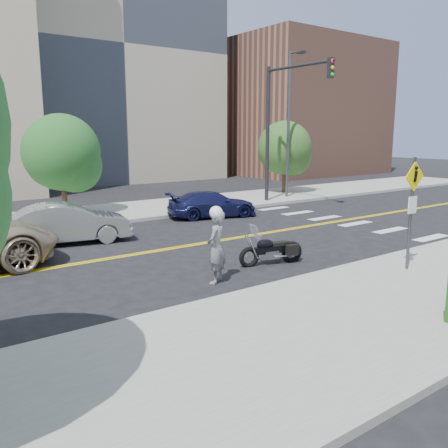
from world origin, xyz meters
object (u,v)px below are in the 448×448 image
object	(u,v)px
motorcyclist	(216,245)
motorcycle	(272,244)
parked_car_silver	(67,223)
pedestrian_sign	(412,203)
parked_car_blue	(212,204)

from	to	relation	value
motorcyclist	motorcycle	bearing A→B (deg)	156.51
motorcyclist	parked_car_silver	size ratio (longest dim) A/B	0.46
pedestrian_sign	parked_car_blue	world-z (taller)	pedestrian_sign
pedestrian_sign	parked_car_silver	xyz separation A→B (m)	(-6.14, 9.11, -1.26)
pedestrian_sign	motorcyclist	world-z (taller)	pedestrian_sign
pedestrian_sign	motorcycle	world-z (taller)	pedestrian_sign
motorcyclist	parked_car_silver	bearing A→B (deg)	-111.86
pedestrian_sign	motorcyclist	xyz separation A→B (m)	(-4.56, 2.47, -0.97)
motorcycle	motorcyclist	bearing A→B (deg)	-156.01
parked_car_silver	parked_car_blue	xyz separation A→B (m)	(7.01, 1.31, -0.11)
pedestrian_sign	parked_car_blue	xyz separation A→B (m)	(0.87, 10.42, -1.37)
motorcyclist	parked_car_silver	xyz separation A→B (m)	(-1.58, 6.64, -0.28)
motorcycle	parked_car_silver	world-z (taller)	parked_car_silver
pedestrian_sign	parked_car_blue	distance (m)	10.55
parked_car_blue	motorcycle	bearing A→B (deg)	171.62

